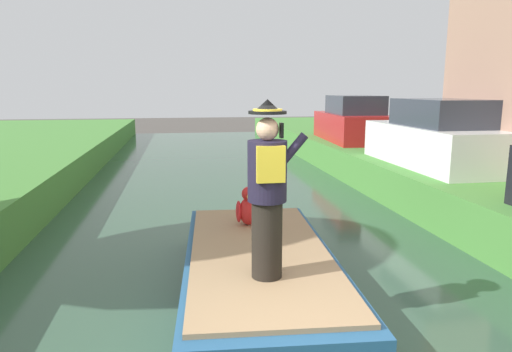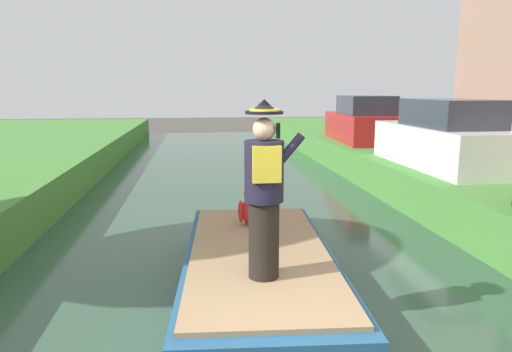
{
  "view_description": "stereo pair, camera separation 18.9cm",
  "coord_description": "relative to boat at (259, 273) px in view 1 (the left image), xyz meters",
  "views": [
    {
      "loc": [
        -0.91,
        -3.34,
        2.66
      ],
      "look_at": [
        -0.02,
        2.12,
        1.61
      ],
      "focal_mm": 32.34,
      "sensor_mm": 36.0,
      "label": 1
    },
    {
      "loc": [
        -0.73,
        -3.36,
        2.66
      ],
      "look_at": [
        -0.02,
        2.12,
        1.61
      ],
      "focal_mm": 32.34,
      "sensor_mm": 36.0,
      "label": 2
    }
  ],
  "objects": [
    {
      "name": "parked_car_red",
      "position": [
        4.79,
        9.47,
        1.16
      ],
      "size": [
        1.95,
        4.1,
        1.5
      ],
      "color": "red",
      "rests_on": "grass_bank_far"
    },
    {
      "name": "boat",
      "position": [
        0.0,
        0.0,
        0.0
      ],
      "size": [
        2.07,
        4.31,
        0.61
      ],
      "color": "#23517A",
      "rests_on": "canal_water"
    },
    {
      "name": "parrot_plush",
      "position": [
        0.02,
        1.07,
        0.55
      ],
      "size": [
        0.36,
        0.35,
        0.57
      ],
      "color": "red",
      "rests_on": "boat"
    },
    {
      "name": "person_pirate",
      "position": [
        -0.06,
        -0.83,
        1.23
      ],
      "size": [
        0.61,
        0.42,
        1.85
      ],
      "rotation": [
        0.0,
        0.0,
        0.18
      ],
      "color": "black",
      "rests_on": "boat"
    },
    {
      "name": "parked_car_white",
      "position": [
        4.79,
        4.25,
        1.16
      ],
      "size": [
        1.71,
        4.0,
        1.5
      ],
      "color": "white",
      "rests_on": "grass_bank_far"
    }
  ]
}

